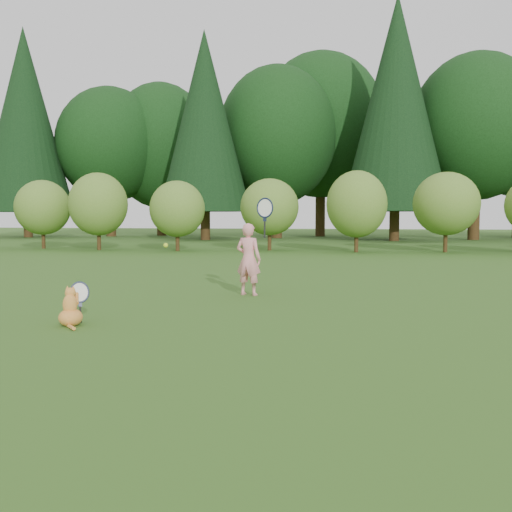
# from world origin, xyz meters

# --- Properties ---
(ground) EXTENTS (100.00, 100.00, 0.00)m
(ground) POSITION_xyz_m (0.00, 0.00, 0.00)
(ground) COLOR #2C5417
(ground) RESTS_ON ground
(shrub_row) EXTENTS (28.00, 3.00, 2.80)m
(shrub_row) POSITION_xyz_m (0.00, 13.00, 1.40)
(shrub_row) COLOR #547C26
(shrub_row) RESTS_ON ground
(woodland_backdrop) EXTENTS (48.00, 10.00, 15.00)m
(woodland_backdrop) POSITION_xyz_m (0.00, 23.00, 7.50)
(woodland_backdrop) COLOR black
(woodland_backdrop) RESTS_ON ground
(child) EXTENTS (0.66, 0.37, 1.71)m
(child) POSITION_xyz_m (-0.10, 1.88, 0.60)
(child) COLOR pink
(child) RESTS_ON ground
(cat) EXTENTS (0.41, 0.68, 0.62)m
(cat) POSITION_xyz_m (-1.64, -0.95, 0.23)
(cat) COLOR orange
(cat) RESTS_ON ground
(tennis_ball) EXTENTS (0.07, 0.07, 0.07)m
(tennis_ball) POSITION_xyz_m (-1.09, 0.75, 0.84)
(tennis_ball) COLOR #CBEC1B
(tennis_ball) RESTS_ON ground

